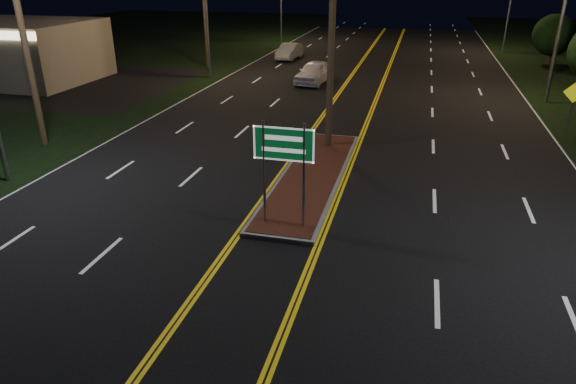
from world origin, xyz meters
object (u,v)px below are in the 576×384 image
(median_island, at_px, (312,176))
(warning_sign, at_px, (573,100))
(streetlight_right_mid, at_px, (559,0))
(car_far, at_px, (289,50))
(shrub_far, at_px, (554,35))
(car_near, at_px, (314,70))
(highway_sign, at_px, (284,154))

(median_island, relative_size, warning_sign, 4.25)
(streetlight_right_mid, distance_m, warning_sign, 7.30)
(car_far, bearing_deg, shrub_far, 10.69)
(shrub_far, distance_m, warning_sign, 20.28)
(streetlight_right_mid, xyz_separation_m, warning_sign, (0.19, -6.04, -4.10))
(car_far, height_order, warning_sign, warning_sign)
(shrub_far, distance_m, car_far, 21.49)
(car_near, distance_m, warning_sign, 16.36)
(car_near, bearing_deg, streetlight_right_mid, -0.49)
(warning_sign, bearing_deg, shrub_far, 82.77)
(car_near, bearing_deg, shrub_far, 42.67)
(highway_sign, xyz_separation_m, car_near, (-3.39, 21.27, -1.54))
(shrub_far, bearing_deg, highway_sign, -112.57)
(highway_sign, bearing_deg, median_island, 90.00)
(car_far, bearing_deg, streetlight_right_mid, -28.50)
(streetlight_right_mid, relative_size, car_far, 1.96)
(warning_sign, bearing_deg, streetlight_right_mid, 93.05)
(highway_sign, bearing_deg, streetlight_right_mid, 61.07)
(median_island, distance_m, car_far, 27.44)
(median_island, distance_m, streetlight_right_mid, 19.20)
(shrub_far, xyz_separation_m, warning_sign, (-3.00, -20.04, -0.78))
(warning_sign, bearing_deg, median_island, -139.05)
(highway_sign, height_order, car_far, highway_sign)
(median_island, xyz_separation_m, car_near, (-3.39, 17.06, 0.78))
(shrub_far, xyz_separation_m, car_near, (-17.19, -11.94, -1.47))
(median_island, bearing_deg, car_far, 105.80)
(highway_sign, distance_m, car_near, 21.59)
(highway_sign, bearing_deg, car_near, 99.06)
(highway_sign, xyz_separation_m, streetlight_right_mid, (10.61, 19.20, 3.25))
(median_island, xyz_separation_m, highway_sign, (0.00, -4.20, 2.32))
(car_far, distance_m, warning_sign, 25.27)
(streetlight_right_mid, height_order, shrub_far, streetlight_right_mid)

